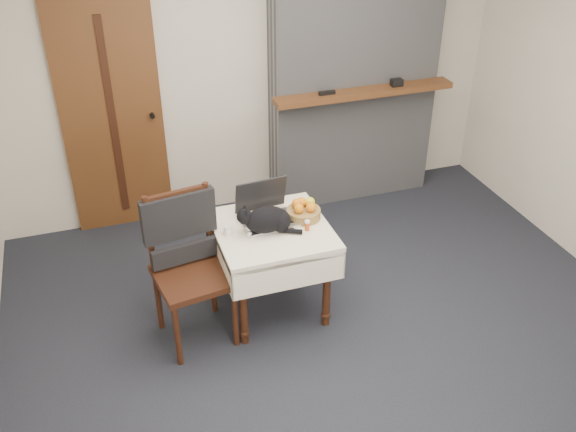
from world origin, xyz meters
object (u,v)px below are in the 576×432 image
(side_table, at_px, (272,241))
(laptop, at_px, (266,211))
(pill_bottle, at_px, (307,225))
(cream_jar, at_px, (228,230))
(fruit_basket, at_px, (304,211))
(chair, at_px, (185,247))
(cat, at_px, (268,220))
(door, at_px, (112,118))

(side_table, height_order, laptop, laptop)
(pill_bottle, bearing_deg, cream_jar, 166.67)
(side_table, bearing_deg, cream_jar, 177.36)
(fruit_basket, xyz_separation_m, chair, (-0.86, -0.08, -0.07))
(cat, bearing_deg, chair, -175.38)
(cat, bearing_deg, laptop, 83.89)
(cream_jar, bearing_deg, fruit_basket, 4.20)
(fruit_basket, bearing_deg, laptop, 166.40)
(cat, distance_m, pill_bottle, 0.27)
(fruit_basket, relative_size, chair, 0.22)
(door, height_order, cat, door)
(pill_bottle, bearing_deg, side_table, 153.13)
(pill_bottle, distance_m, chair, 0.83)
(fruit_basket, bearing_deg, pill_bottle, -101.27)
(door, bearing_deg, chair, -80.12)
(door, height_order, fruit_basket, door)
(cat, height_order, fruit_basket, cat)
(door, distance_m, pill_bottle, 2.02)
(side_table, distance_m, cat, 0.21)
(side_table, height_order, pill_bottle, pill_bottle)
(door, distance_m, fruit_basket, 1.90)
(fruit_basket, bearing_deg, chair, -174.77)
(chair, bearing_deg, fruit_basket, -3.32)
(side_table, height_order, fruit_basket, fruit_basket)
(laptop, xyz_separation_m, cream_jar, (-0.30, -0.10, -0.04))
(door, relative_size, cat, 4.61)
(door, height_order, pill_bottle, door)
(pill_bottle, distance_m, fruit_basket, 0.17)
(laptop, relative_size, pill_bottle, 5.20)
(cream_jar, distance_m, pill_bottle, 0.54)
(side_table, bearing_deg, pill_bottle, -26.87)
(side_table, bearing_deg, door, 119.52)
(cat, height_order, pill_bottle, cat)
(pill_bottle, height_order, fruit_basket, fruit_basket)
(laptop, height_order, pill_bottle, laptop)
(fruit_basket, bearing_deg, cream_jar, -175.80)
(side_table, relative_size, fruit_basket, 3.26)
(cream_jar, bearing_deg, side_table, -2.64)
(side_table, relative_size, chair, 0.73)
(cat, bearing_deg, cream_jar, 175.01)
(laptop, bearing_deg, door, 116.85)
(side_table, distance_m, laptop, 0.22)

